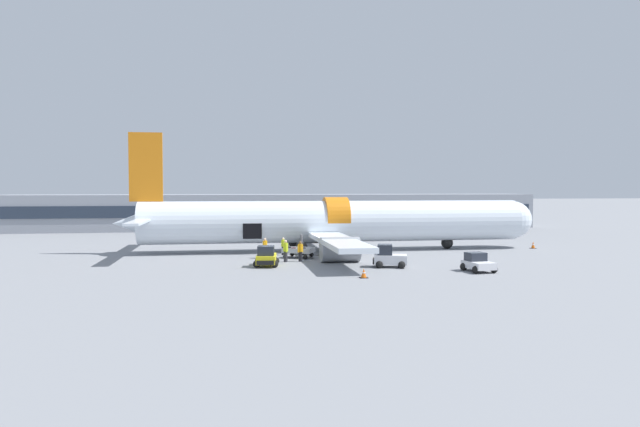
{
  "coord_description": "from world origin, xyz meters",
  "views": [
    {
      "loc": [
        -7.37,
        -49.63,
        6.02
      ],
      "look_at": [
        1.05,
        1.3,
        3.71
      ],
      "focal_mm": 32.0,
      "sensor_mm": 36.0,
      "label": 1
    }
  ],
  "objects": [
    {
      "name": "baggage_tug_rear",
      "position": [
        4.85,
        -7.91,
        0.73
      ],
      "size": [
        2.85,
        2.38,
        1.73
      ],
      "color": "silver",
      "rests_on": "ground_plane"
    },
    {
      "name": "baggage_tug_lead",
      "position": [
        10.55,
        -11.13,
        0.58
      ],
      "size": [
        2.19,
        2.7,
        1.35
      ],
      "color": "silver",
      "rests_on": "ground_plane"
    },
    {
      "name": "terminal_strip",
      "position": [
        0.0,
        35.1,
        2.54
      ],
      "size": [
        77.46,
        9.45,
        5.08
      ],
      "color": "gray",
      "rests_on": "ground_plane"
    },
    {
      "name": "safety_cone_nose",
      "position": [
        22.86,
        2.77,
        0.33
      ],
      "size": [
        0.51,
        0.51,
        0.69
      ],
      "color": "black",
      "rests_on": "ground_plane"
    },
    {
      "name": "ground_plane",
      "position": [
        0.0,
        0.0,
        0.0
      ],
      "size": [
        500.0,
        500.0,
        0.0
      ],
      "primitive_type": "plane",
      "color": "gray"
    },
    {
      "name": "airplane",
      "position": [
        2.52,
        3.98,
        2.75
      ],
      "size": [
        40.67,
        32.12,
        11.06
      ],
      "color": "silver",
      "rests_on": "ground_plane"
    },
    {
      "name": "ground_crew_supervisor",
      "position": [
        -4.1,
        -0.92,
        0.92
      ],
      "size": [
        0.51,
        0.61,
        1.75
      ],
      "color": "black",
      "rests_on": "ground_plane"
    },
    {
      "name": "suitcase_on_tarmac_upright",
      "position": [
        1.21,
        -0.07,
        0.26
      ],
      "size": [
        0.4,
        0.35,
        0.63
      ],
      "color": "olive",
      "rests_on": "ground_plane"
    },
    {
      "name": "ground_crew_driver",
      "position": [
        -1.38,
        -3.51,
        0.88
      ],
      "size": [
        0.54,
        0.52,
        1.67
      ],
      "color": "black",
      "rests_on": "ground_plane"
    },
    {
      "name": "baggage_cart_loading",
      "position": [
        -1.19,
        -1.05,
        0.47
      ],
      "size": [
        3.5,
        2.77,
        0.95
      ],
      "color": "#B7BABF",
      "rests_on": "ground_plane"
    },
    {
      "name": "ground_crew_helper",
      "position": [
        -2.6,
        -3.57,
        0.94
      ],
      "size": [
        0.44,
        0.62,
        1.78
      ],
      "color": "#2D2D33",
      "rests_on": "ground_plane"
    },
    {
      "name": "safety_cone_engine_left",
      "position": [
        1.72,
        -12.65,
        0.3
      ],
      "size": [
        0.54,
        0.54,
        0.64
      ],
      "color": "black",
      "rests_on": "ground_plane"
    },
    {
      "name": "ground_crew_loader_b",
      "position": [
        -2.32,
        1.29,
        0.83
      ],
      "size": [
        0.45,
        0.55,
        1.57
      ],
      "color": "black",
      "rests_on": "ground_plane"
    },
    {
      "name": "baggage_tug_mid",
      "position": [
        -4.34,
        -5.89,
        0.69
      ],
      "size": [
        2.17,
        3.07,
        1.61
      ],
      "color": "yellow",
      "rests_on": "ground_plane"
    },
    {
      "name": "ground_crew_loader_a",
      "position": [
        2.41,
        1.02,
        0.81
      ],
      "size": [
        0.42,
        0.54,
        1.53
      ],
      "color": "#2D2D33",
      "rests_on": "ground_plane"
    }
  ]
}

